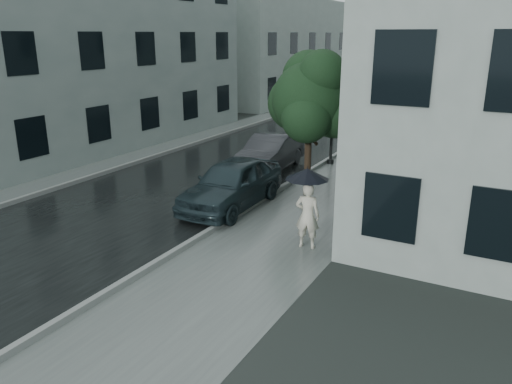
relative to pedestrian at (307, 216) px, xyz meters
The scene contains 14 objects.
ground 2.46m from the pedestrian, 119.53° to the right, with size 120.00×120.00×0.00m, color black.
sidewalk 10.08m from the pedestrian, 95.05° to the left, with size 3.50×60.00×0.01m, color slate.
kerb_near 10.39m from the pedestrian, 105.15° to the left, with size 0.15×60.00×0.15m, color slate.
asphalt_road 11.80m from the pedestrian, 121.83° to the left, with size 6.85×60.00×0.00m, color black.
kerb_far 13.96m from the pedestrian, 134.15° to the left, with size 0.15×60.00×0.15m, color slate.
sidewalk_far 14.62m from the pedestrian, 136.76° to the left, with size 1.70×60.00×0.01m, color #4C5451.
building_far_a 16.53m from the pedestrian, 158.07° to the left, with size 7.02×20.00×9.50m.
building_far_b 31.87m from the pedestrian, 118.03° to the left, with size 7.02×18.00×8.00m.
pedestrian is the anchor object (origin of this frame).
umbrella 1.10m from the pedestrian, 127.30° to the right, with size 1.39×1.39×1.22m.
street_tree 5.15m from the pedestrian, 112.29° to the left, with size 3.22×2.93×4.83m.
lamp_post 9.10m from the pedestrian, 107.20° to the left, with size 0.84×0.41×4.62m.
car_near 3.80m from the pedestrian, 151.41° to the left, with size 1.80×4.48×1.53m, color #1C2B30.
car_far 7.70m from the pedestrian, 123.92° to the left, with size 1.49×4.28×1.41m, color #27292D.
Camera 1 is at (5.61, -9.06, 5.27)m, focal length 35.00 mm.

